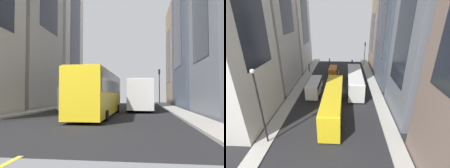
% 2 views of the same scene
% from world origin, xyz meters
% --- Properties ---
extents(ground_plane, '(40.41, 40.41, 0.00)m').
position_xyz_m(ground_plane, '(0.00, 0.00, 0.00)').
color(ground_plane, black).
extents(sidewalk_west, '(1.84, 44.00, 0.15)m').
position_xyz_m(sidewalk_west, '(-7.29, 0.00, 0.07)').
color(sidewalk_west, '#9E9B93').
rests_on(sidewalk_west, ground).
extents(sidewalk_east, '(1.84, 44.00, 0.15)m').
position_xyz_m(sidewalk_east, '(7.29, 0.00, 0.07)').
color(sidewalk_east, '#9E9B93').
rests_on(sidewalk_east, ground).
extents(lane_stripe_0, '(0.16, 2.00, 0.01)m').
position_xyz_m(lane_stripe_0, '(0.00, -21.00, 0.01)').
color(lane_stripe_0, yellow).
rests_on(lane_stripe_0, ground).
extents(lane_stripe_1, '(0.16, 2.00, 0.01)m').
position_xyz_m(lane_stripe_1, '(0.00, -10.50, 0.01)').
color(lane_stripe_1, yellow).
rests_on(lane_stripe_1, ground).
extents(lane_stripe_2, '(0.16, 2.00, 0.01)m').
position_xyz_m(lane_stripe_2, '(0.00, 0.00, 0.01)').
color(lane_stripe_2, yellow).
rests_on(lane_stripe_2, ground).
extents(lane_stripe_3, '(0.16, 2.00, 0.01)m').
position_xyz_m(lane_stripe_3, '(0.00, 10.50, 0.01)').
color(lane_stripe_3, yellow).
rests_on(lane_stripe_3, ground).
extents(lane_stripe_4, '(0.16, 2.00, 0.01)m').
position_xyz_m(lane_stripe_4, '(0.00, 21.00, 0.01)').
color(lane_stripe_4, yellow).
rests_on(lane_stripe_4, ground).
extents(building_west_0, '(6.40, 7.77, 17.20)m').
position_xyz_m(building_west_0, '(-11.57, -16.62, 8.60)').
color(building_west_0, '#937760').
rests_on(building_west_0, ground).
extents(building_west_1, '(9.09, 11.30, 23.90)m').
position_xyz_m(building_west_1, '(-12.90, -5.59, 11.95)').
color(building_west_1, '#4C5666').
rests_on(building_west_1, ground).
extents(building_east_0, '(8.97, 11.15, 28.34)m').
position_xyz_m(building_east_0, '(12.85, -14.69, 14.17)').
color(building_east_0, beige).
rests_on(building_east_0, ground).
extents(city_bus_white, '(2.80, 11.39, 3.35)m').
position_xyz_m(city_bus_white, '(-3.43, -1.01, 2.01)').
color(city_bus_white, silver).
rests_on(city_bus_white, ground).
extents(streetcar_yellow, '(2.70, 12.53, 3.59)m').
position_xyz_m(streetcar_yellow, '(0.03, 7.14, 2.12)').
color(streetcar_yellow, yellow).
rests_on(streetcar_yellow, ground).
extents(delivery_van_white, '(2.25, 5.66, 2.58)m').
position_xyz_m(delivery_van_white, '(3.80, 1.24, 1.51)').
color(delivery_van_white, white).
rests_on(delivery_van_white, ground).
extents(car_orange_0, '(2.02, 4.25, 1.72)m').
position_xyz_m(car_orange_0, '(1.30, -9.02, 1.01)').
color(car_orange_0, orange).
rests_on(car_orange_0, ground).
extents(pedestrian_crossing_mid, '(0.30, 0.30, 2.22)m').
position_xyz_m(pedestrian_crossing_mid, '(2.71, -15.40, 1.21)').
color(pedestrian_crossing_mid, black).
rests_on(pedestrian_crossing_mid, ground).
extents(pedestrian_walking_far, '(0.33, 0.33, 2.20)m').
position_xyz_m(pedestrian_walking_far, '(7.19, -10.22, 1.32)').
color(pedestrian_walking_far, '#593372').
rests_on(pedestrian_walking_far, ground).
extents(pedestrian_crossing_near, '(0.37, 0.37, 2.02)m').
position_xyz_m(pedestrian_crossing_near, '(-3.41, -15.15, 1.06)').
color(pedestrian_crossing_near, gold).
rests_on(pedestrian_crossing_near, ground).
extents(traffic_light_near_corner, '(0.32, 0.44, 6.17)m').
position_xyz_m(traffic_light_near_corner, '(-6.76, -16.48, 4.42)').
color(traffic_light_near_corner, black).
rests_on(traffic_light_near_corner, ground).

